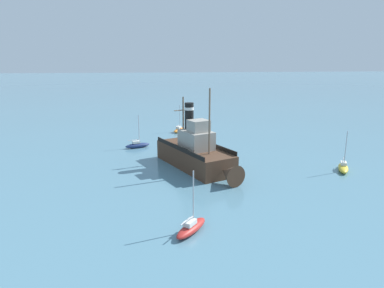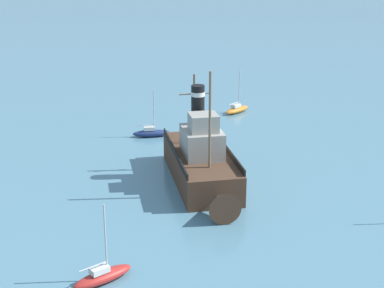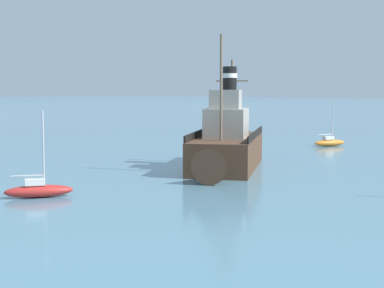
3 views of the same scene
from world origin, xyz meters
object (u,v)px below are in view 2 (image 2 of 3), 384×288
at_px(sailboat_red, 103,276).
at_px(sailboat_orange, 237,109).
at_px(old_tugboat, 202,162).
at_px(sailboat_navy, 151,133).

relative_size(sailboat_red, sailboat_orange, 1.00).
distance_m(old_tugboat, sailboat_orange, 21.44).
bearing_deg(sailboat_navy, sailboat_red, 100.08).
bearing_deg(old_tugboat, sailboat_orange, -89.53).
xyz_separation_m(old_tugboat, sailboat_orange, (0.17, -21.40, -1.40)).
relative_size(sailboat_navy, sailboat_red, 1.00).
distance_m(sailboat_red, sailboat_orange, 37.35).
bearing_deg(sailboat_orange, old_tugboat, 90.47).
bearing_deg(sailboat_red, sailboat_orange, -93.90).
bearing_deg(sailboat_navy, sailboat_orange, -124.48).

